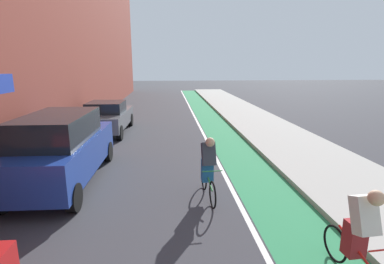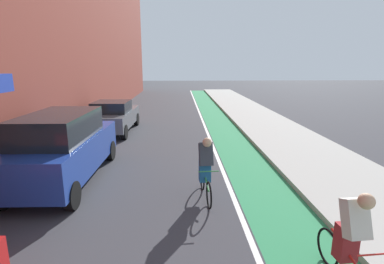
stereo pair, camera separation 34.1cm
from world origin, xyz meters
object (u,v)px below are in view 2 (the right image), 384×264
at_px(parked_suv_blue, 64,146).
at_px(cyclist_lead, 351,238).
at_px(parked_sedan_gray, 113,116).
at_px(cyclist_mid, 205,166).

distance_m(parked_suv_blue, cyclist_lead, 7.23).
xyz_separation_m(parked_suv_blue, cyclist_lead, (5.75, -4.38, -0.21)).
bearing_deg(parked_sedan_gray, parked_suv_blue, -90.00).
bearing_deg(cyclist_lead, parked_suv_blue, 142.70).
distance_m(cyclist_lead, cyclist_mid, 3.60).
bearing_deg(parked_suv_blue, parked_sedan_gray, 90.00).
bearing_deg(parked_suv_blue, cyclist_mid, -18.41).
xyz_separation_m(parked_sedan_gray, cyclist_lead, (5.75, -10.61, 0.02)).
height_order(parked_suv_blue, cyclist_mid, parked_suv_blue).
height_order(parked_sedan_gray, cyclist_lead, cyclist_lead).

